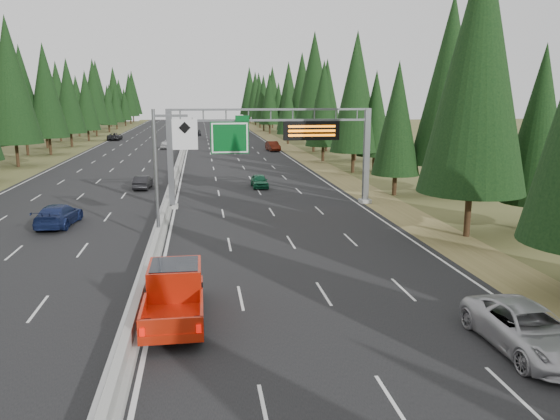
# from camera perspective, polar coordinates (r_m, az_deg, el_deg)

# --- Properties ---
(road) EXTENTS (32.00, 260.00, 0.08)m
(road) POSITION_cam_1_polar(r_m,az_deg,el_deg) (88.76, -10.08, 5.93)
(road) COLOR black
(road) RESTS_ON ground
(shoulder_right) EXTENTS (3.60, 260.00, 0.06)m
(shoulder_right) POSITION_cam_1_polar(r_m,az_deg,el_deg) (90.00, 1.39, 6.17)
(shoulder_right) COLOR olive
(shoulder_right) RESTS_ON ground
(shoulder_left) EXTENTS (3.60, 260.00, 0.06)m
(shoulder_left) POSITION_cam_1_polar(r_m,az_deg,el_deg) (91.05, -21.39, 5.44)
(shoulder_left) COLOR #494D24
(shoulder_left) RESTS_ON ground
(median_barrier) EXTENTS (0.70, 260.00, 0.85)m
(median_barrier) POSITION_cam_1_polar(r_m,az_deg,el_deg) (88.72, -10.08, 6.17)
(median_barrier) COLOR gray
(median_barrier) RESTS_ON road
(sign_gantry) EXTENTS (16.75, 0.98, 7.80)m
(sign_gantry) POSITION_cam_1_polar(r_m,az_deg,el_deg) (43.76, -0.10, 7.15)
(sign_gantry) COLOR slate
(sign_gantry) RESTS_ON road
(hov_sign_pole) EXTENTS (2.80, 0.50, 8.00)m
(hov_sign_pole) POSITION_cam_1_polar(r_m,az_deg,el_deg) (33.56, -11.88, 4.56)
(hov_sign_pole) COLOR slate
(hov_sign_pole) RESTS_ON road
(tree_row_right) EXTENTS (11.72, 243.75, 18.91)m
(tree_row_right) POSITION_cam_1_polar(r_m,az_deg,el_deg) (88.83, 4.29, 12.05)
(tree_row_right) COLOR black
(tree_row_right) RESTS_ON ground
(tree_row_left) EXTENTS (11.62, 242.21, 18.61)m
(tree_row_left) POSITION_cam_1_polar(r_m,az_deg,el_deg) (91.33, -24.60, 10.91)
(tree_row_left) COLOR black
(tree_row_left) RESTS_ON ground
(silver_minivan) EXTENTS (2.66, 5.63, 1.55)m
(silver_minivan) POSITION_cam_1_polar(r_m,az_deg,el_deg) (21.26, 24.51, -11.26)
(silver_minivan) COLOR #B1B0B5
(silver_minivan) RESTS_ON road
(red_pickup) EXTENTS (2.23, 6.23, 2.03)m
(red_pickup) POSITION_cam_1_polar(r_m,az_deg,el_deg) (22.55, -10.93, -8.11)
(red_pickup) COLOR black
(red_pickup) RESTS_ON road
(car_ahead_green) EXTENTS (1.56, 3.76, 1.27)m
(car_ahead_green) POSITION_cam_1_polar(r_m,az_deg,el_deg) (53.38, -2.17, 3.06)
(car_ahead_green) COLOR #155E3A
(car_ahead_green) RESTS_ON road
(car_ahead_dkred) EXTENTS (2.10, 4.82, 1.54)m
(car_ahead_dkred) POSITION_cam_1_polar(r_m,az_deg,el_deg) (89.89, -0.75, 6.70)
(car_ahead_dkred) COLOR #53180B
(car_ahead_dkred) RESTS_ON road
(car_ahead_dkgrey) EXTENTS (2.21, 4.71, 1.33)m
(car_ahead_dkgrey) POSITION_cam_1_polar(r_m,az_deg,el_deg) (91.73, -4.43, 6.70)
(car_ahead_dkgrey) COLOR black
(car_ahead_dkgrey) RESTS_ON road
(car_ahead_white) EXTENTS (2.65, 5.69, 1.58)m
(car_ahead_white) POSITION_cam_1_polar(r_m,az_deg,el_deg) (115.03, -6.01, 7.75)
(car_ahead_white) COLOR silver
(car_ahead_white) RESTS_ON road
(car_ahead_far) EXTENTS (1.75, 4.18, 1.41)m
(car_ahead_far) POSITION_cam_1_polar(r_m,az_deg,el_deg) (126.98, -8.64, 8.02)
(car_ahead_far) COLOR #232326
(car_ahead_far) RESTS_ON road
(car_onc_near) EXTENTS (1.63, 3.95, 1.27)m
(car_onc_near) POSITION_cam_1_polar(r_m,az_deg,el_deg) (54.13, -14.14, 2.83)
(car_onc_near) COLOR black
(car_onc_near) RESTS_ON road
(car_onc_blue) EXTENTS (2.54, 5.40, 1.52)m
(car_onc_blue) POSITION_cam_1_polar(r_m,az_deg,el_deg) (40.29, -22.14, -0.49)
(car_onc_blue) COLOR #16224E
(car_onc_blue) RESTS_ON road
(car_onc_white) EXTENTS (1.60, 3.94, 1.34)m
(car_onc_white) POSITION_cam_1_polar(r_m,az_deg,el_deg) (95.71, -11.90, 6.69)
(car_onc_white) COLOR silver
(car_onc_white) RESTS_ON road
(car_onc_far) EXTENTS (2.57, 5.43, 1.50)m
(car_onc_far) POSITION_cam_1_polar(r_m,az_deg,el_deg) (117.28, -16.88, 7.37)
(car_onc_far) COLOR black
(car_onc_far) RESTS_ON road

